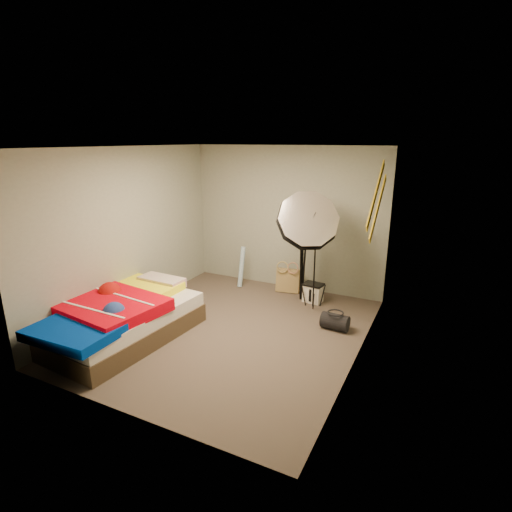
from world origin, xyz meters
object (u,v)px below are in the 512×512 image
Objects in this scene: tote_bag at (288,280)px; duffel_bag at (335,322)px; wrapping_roll at (242,267)px; camera_case at (313,293)px; bed at (118,316)px; photo_umbrella at (307,222)px; camera_tripod at (302,260)px.

tote_bag is 1.56m from duffel_bag.
wrapping_roll is 2.50× the size of camera_case.
bed reaches higher than duffel_bag.
bed is (-1.43, -2.58, 0.09)m from tote_bag.
wrapping_roll is 0.37× the size of photo_umbrella.
camera_case is (0.54, -0.25, -0.06)m from tote_bag.
photo_umbrella reaches higher than wrapping_roll.
wrapping_roll reaches higher than tote_bag.
duffel_bag is (1.14, -1.07, -0.09)m from tote_bag.
tote_bag is 1.08× the size of duffel_bag.
camera_case is 3.06m from bed.
bed is (-0.57, -2.46, -0.07)m from wrapping_roll.
camera_tripod is (1.76, 2.35, 0.40)m from bed.
duffel_bag is 0.31× the size of camera_tripod.
photo_umbrella is (1.95, 1.97, 1.12)m from bed.
camera_case is 0.24× the size of camera_tripod.
camera_case is 0.77× the size of duffel_bag.
camera_case reaches higher than duffel_bag.
camera_case is at bearing -5.96° from camera_tripod.
bed is at bearing -145.86° from duffel_bag.
camera_tripod reaches higher than duffel_bag.
photo_umbrella is at bearing -86.61° from camera_case.
duffel_bag is 0.19× the size of photo_umbrella.
wrapping_roll reaches higher than bed.
wrapping_roll is 2.24m from duffel_bag.
camera_tripod is (1.19, -0.11, 0.33)m from wrapping_roll.
tote_bag is at bearing 7.54° from wrapping_roll.
photo_umbrella is (1.39, -0.49, 1.04)m from wrapping_roll.
duffel_bag is at bearing -45.97° from camera_tripod.
duffel_bag is 1.51m from photo_umbrella.
camera_tripod is (-0.21, 0.02, 0.55)m from camera_case.
tote_bag is at bearing 60.89° from bed.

